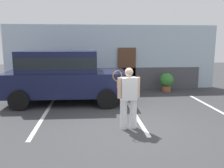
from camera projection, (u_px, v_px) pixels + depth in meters
The scene contains 8 objects.
ground_plane at pixel (133, 128), 6.58m from camera, with size 40.00×40.00×0.00m, color #38383A.
parking_stripe_0 at pixel (45, 114), 7.80m from camera, with size 0.12×4.40×0.01m, color silver.
parking_stripe_1 at pixel (133, 112), 8.08m from camera, with size 0.12×4.40×0.01m, color silver.
parking_stripe_2 at pixel (216, 110), 8.35m from camera, with size 0.12×4.40×0.01m, color silver.
house_frontage at pixel (113, 60), 11.82m from camera, with size 10.57×0.40×3.21m.
parked_suv at pixel (63, 74), 9.12m from camera, with size 4.65×2.26×2.05m.
tennis_player_man at pixel (128, 97), 6.42m from camera, with size 0.77×0.31×1.70m.
potted_plant_by_porch at pixel (167, 81), 11.41m from camera, with size 0.68×0.68×0.89m.
Camera 1 is at (-1.16, -6.17, 2.38)m, focal length 37.60 mm.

